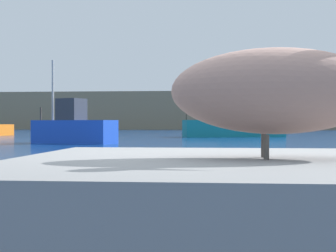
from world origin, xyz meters
The scene contains 5 objects.
hillside_backdrop centered at (0.00, 78.42, 2.96)m, with size 140.00×11.09×5.92m, color #7F755B.
pier_dock centered at (0.35, -0.73, 0.43)m, with size 2.90×2.31×0.87m, color gray.
pelican centered at (0.37, -0.73, 1.25)m, with size 1.44×0.52×0.95m.
fishing_boat_teal centered at (1.42, 34.81, 1.01)m, with size 7.77×3.74×4.79m.
fishing_boat_blue centered at (-7.35, 22.04, 0.81)m, with size 4.77×2.96×4.39m.
Camera 1 is at (0.03, -3.54, 1.06)m, focal length 54.00 mm.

